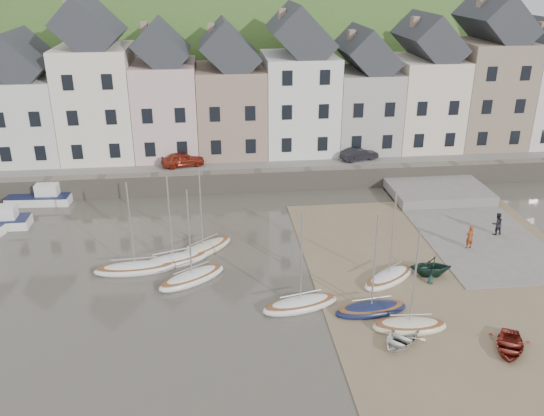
{
  "coord_description": "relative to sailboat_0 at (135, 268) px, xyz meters",
  "views": [
    {
      "loc": [
        -3.93,
        -29.16,
        18.17
      ],
      "look_at": [
        0.0,
        6.0,
        3.0
      ],
      "focal_mm": 37.71,
      "sensor_mm": 36.0,
      "label": 1
    }
  ],
  "objects": [
    {
      "name": "ground",
      "position": [
        9.08,
        -3.62,
        -0.26
      ],
      "size": [
        160.0,
        160.0,
        0.0
      ],
      "primitive_type": "plane",
      "color": "#474238",
      "rests_on": "ground"
    },
    {
      "name": "seawall",
      "position": [
        9.08,
        13.38,
        0.64
      ],
      "size": [
        70.0,
        1.2,
        1.8
      ],
      "primitive_type": "cube",
      "color": "slate",
      "rests_on": "ground"
    },
    {
      "name": "car_right",
      "position": [
        18.63,
        15.88,
        1.91
      ],
      "size": [
        3.66,
        2.13,
        1.14
      ],
      "primitive_type": "imported",
      "rotation": [
        0.0,
        0.0,
        1.86
      ],
      "color": "black",
      "rests_on": "quay_street"
    },
    {
      "name": "rowboat_white",
      "position": [
        14.49,
        -9.23,
        0.09
      ],
      "size": [
        3.38,
        3.35,
        0.57
      ],
      "primitive_type": "imported",
      "rotation": [
        0.0,
        0.0,
        -0.81
      ],
      "color": "white",
      "rests_on": "beach"
    },
    {
      "name": "townhouse_terrace",
      "position": [
        10.84,
        20.38,
        7.06
      ],
      "size": [
        61.05,
        8.0,
        13.93
      ],
      "color": "white",
      "rests_on": "quay_land"
    },
    {
      "name": "sailboat_7",
      "position": [
        15.36,
        -8.05,
        0.01
      ],
      "size": [
        4.15,
        1.75,
        6.32
      ],
      "color": "beige",
      "rests_on": "ground"
    },
    {
      "name": "beach",
      "position": [
        20.08,
        -3.62,
        -0.23
      ],
      "size": [
        18.0,
        26.0,
        0.06
      ],
      "primitive_type": "cube",
      "color": "#7A634A",
      "rests_on": "ground"
    },
    {
      "name": "sailboat_0",
      "position": [
        0.0,
        0.0,
        0.0
      ],
      "size": [
        5.29,
        1.84,
        6.32
      ],
      "color": "white",
      "rests_on": "ground"
    },
    {
      "name": "quay_land",
      "position": [
        9.08,
        28.38,
        0.49
      ],
      "size": [
        90.0,
        30.0,
        1.5
      ],
      "primitive_type": "cube",
      "color": "#3A5923",
      "rests_on": "ground"
    },
    {
      "name": "quay_street",
      "position": [
        9.08,
        16.88,
        1.29
      ],
      "size": [
        70.0,
        7.0,
        0.1
      ],
      "primitive_type": "cube",
      "color": "slate",
      "rests_on": "quay_land"
    },
    {
      "name": "sailboat_4",
      "position": [
        9.85,
        -5.32,
        0.0
      ],
      "size": [
        4.81,
        2.54,
        6.32
      ],
      "color": "white",
      "rests_on": "ground"
    },
    {
      "name": "person_dark",
      "position": [
        25.4,
        2.47,
        0.69
      ],
      "size": [
        0.89,
        0.74,
        1.66
      ],
      "primitive_type": "imported",
      "rotation": [
        0.0,
        0.0,
        3.29
      ],
      "color": "black",
      "rests_on": "slipway"
    },
    {
      "name": "person_red",
      "position": [
        22.51,
        0.61,
        0.69
      ],
      "size": [
        0.68,
        0.53,
        1.65
      ],
      "primitive_type": "imported",
      "rotation": [
        0.0,
        0.0,
        3.39
      ],
      "color": "maroon",
      "rests_on": "slipway"
    },
    {
      "name": "sailboat_5",
      "position": [
        13.73,
        -6.25,
        0.0
      ],
      "size": [
        4.37,
        1.97,
        6.32
      ],
      "color": "#131A3D",
      "rests_on": "ground"
    },
    {
      "name": "rowboat_red",
      "position": [
        19.77,
        -10.43,
        0.1
      ],
      "size": [
        3.13,
        3.47,
        0.59
      ],
      "primitive_type": "imported",
      "rotation": [
        0.0,
        0.0,
        -0.49
      ],
      "color": "maroon",
      "rests_on": "beach"
    },
    {
      "name": "car_left",
      "position": [
        2.64,
        15.88,
        1.98
      ],
      "size": [
        4.0,
        2.29,
        1.28
      ],
      "primitive_type": "imported",
      "rotation": [
        0.0,
        0.0,
        1.79
      ],
      "color": "maroon",
      "rests_on": "quay_street"
    },
    {
      "name": "hillside",
      "position": [
        4.08,
        56.38,
        -18.25
      ],
      "size": [
        134.4,
        84.0,
        84.0
      ],
      "color": "#3A5923",
      "rests_on": "ground"
    },
    {
      "name": "sailboat_3",
      "position": [
        3.64,
        -1.6,
        0.0
      ],
      "size": [
        4.7,
        3.78,
        6.32
      ],
      "color": "white",
      "rests_on": "ground"
    },
    {
      "name": "sailboat_2",
      "position": [
        4.32,
        2.19,
        0.0
      ],
      "size": [
        4.71,
        4.34,
        6.32
      ],
      "color": "beige",
      "rests_on": "ground"
    },
    {
      "name": "sailboat_1",
      "position": [
        2.36,
        0.78,
        0.0
      ],
      "size": [
        5.02,
        2.96,
        6.32
      ],
      "color": "white",
      "rests_on": "ground"
    },
    {
      "name": "motorboat_2",
      "position": [
        -8.86,
        12.38,
        0.32
      ],
      "size": [
        5.17,
        2.04,
        1.7
      ],
      "color": "white",
      "rests_on": "ground"
    },
    {
      "name": "sailboat_6",
      "position": [
        15.78,
        -2.95,
        0.0
      ],
      "size": [
        4.36,
        3.64,
        6.32
      ],
      "color": "white",
      "rests_on": "ground"
    },
    {
      "name": "slipway",
      "position": [
        24.08,
        4.38,
        -0.2
      ],
      "size": [
        8.0,
        18.0,
        0.12
      ],
      "primitive_type": "cube",
      "color": "slate",
      "rests_on": "ground"
    },
    {
      "name": "rowboat_green",
      "position": [
        18.52,
        -2.69,
        0.48
      ],
      "size": [
        2.8,
        2.49,
        1.36
      ],
      "primitive_type": "imported",
      "rotation": [
        0.0,
        0.0,
        -1.67
      ],
      "color": "#153127",
      "rests_on": "beach"
    }
  ]
}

